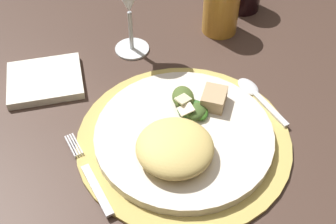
% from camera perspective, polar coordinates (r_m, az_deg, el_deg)
% --- Properties ---
extents(dining_table, '(1.24, 0.97, 0.71)m').
position_cam_1_polar(dining_table, '(0.88, 2.94, -3.66)').
color(dining_table, '#433027').
rests_on(dining_table, ground).
extents(placemat, '(0.34, 0.34, 0.01)m').
position_cam_1_polar(placemat, '(0.70, 2.03, -3.55)').
color(placemat, tan).
rests_on(placemat, dining_table).
extents(dinner_plate, '(0.28, 0.28, 0.02)m').
position_cam_1_polar(dinner_plate, '(0.69, 2.05, -2.97)').
color(dinner_plate, silver).
rests_on(dinner_plate, placemat).
extents(pasta_serving, '(0.16, 0.16, 0.04)m').
position_cam_1_polar(pasta_serving, '(0.64, 0.89, -4.57)').
color(pasta_serving, '#E1C36C').
rests_on(pasta_serving, dinner_plate).
extents(salad_greens, '(0.06, 0.09, 0.03)m').
position_cam_1_polar(salad_greens, '(0.71, 2.89, 0.82)').
color(salad_greens, '#367020').
rests_on(salad_greens, dinner_plate).
extents(bread_piece, '(0.06, 0.06, 0.02)m').
position_cam_1_polar(bread_piece, '(0.72, 5.84, 1.69)').
color(bread_piece, tan).
rests_on(bread_piece, dinner_plate).
extents(fork, '(0.02, 0.16, 0.00)m').
position_cam_1_polar(fork, '(0.66, -9.97, -8.18)').
color(fork, silver).
rests_on(fork, placemat).
extents(spoon, '(0.03, 0.13, 0.01)m').
position_cam_1_polar(spoon, '(0.78, 11.01, 2.43)').
color(spoon, silver).
rests_on(spoon, placemat).
extents(napkin, '(0.16, 0.14, 0.01)m').
position_cam_1_polar(napkin, '(0.82, -15.51, 3.96)').
color(napkin, white).
rests_on(napkin, dining_table).
extents(amber_tumbler, '(0.07, 0.07, 0.10)m').
position_cam_1_polar(amber_tumbler, '(0.89, 6.82, 13.11)').
color(amber_tumbler, gold).
rests_on(amber_tumbler, dining_table).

